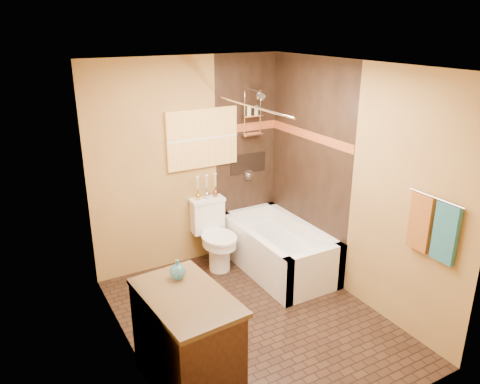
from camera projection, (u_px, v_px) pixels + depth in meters
floor at (253, 319)px, 4.74m from camera, size 3.00×3.00×0.00m
wall_left at (126, 232)px, 3.76m from camera, size 0.02×3.00×2.50m
wall_right at (353, 184)px, 4.86m from camera, size 0.02×3.00×2.50m
wall_back at (189, 164)px, 5.54m from camera, size 2.40×0.02×2.50m
wall_front at (371, 278)px, 3.08m from camera, size 2.40×0.02×2.50m
ceiling at (256, 65)px, 3.88m from camera, size 3.00×3.00×0.00m
alcove_tile_back at (246, 156)px, 5.89m from camera, size 0.85×0.01×2.50m
alcove_tile_right at (308, 166)px, 5.47m from camera, size 0.01×1.50×2.50m
mosaic_band_back at (247, 127)px, 5.75m from camera, size 0.85×0.01×0.10m
mosaic_band_right at (309, 135)px, 5.34m from camera, size 0.01×1.50×0.10m
alcove_niche at (248, 163)px, 5.93m from camera, size 0.50×0.01×0.25m
shower_fixtures at (253, 125)px, 5.66m from camera, size 0.24×0.33×1.16m
curtain_rod at (251, 106)px, 4.85m from camera, size 0.03×1.55×0.03m
towel_bar at (436, 198)px, 3.91m from camera, size 0.02×0.55×0.02m
towel_teal at (446, 233)px, 3.90m from camera, size 0.05×0.22×0.52m
towel_rust at (420, 222)px, 4.12m from camera, size 0.05×0.22×0.52m
sunset_painting at (202, 138)px, 5.50m from camera, size 0.90×0.04×0.70m
vanity_mirror at (146, 226)px, 3.26m from camera, size 0.01×1.00×0.90m
bathtub at (278, 252)px, 5.65m from camera, size 0.80×1.50×0.55m
toilet at (214, 234)px, 5.66m from camera, size 0.43×0.63×0.82m
vanity at (187, 341)px, 3.75m from camera, size 0.66×1.01×0.86m
teal_bottle at (178, 270)px, 3.81m from camera, size 0.15×0.15×0.21m
bud_vases at (207, 186)px, 5.62m from camera, size 0.30×0.06×0.29m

